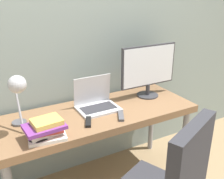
{
  "coord_description": "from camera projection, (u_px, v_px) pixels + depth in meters",
  "views": [
    {
      "loc": [
        -0.81,
        -1.41,
        1.65
      ],
      "look_at": [
        0.12,
        0.27,
        0.9
      ],
      "focal_mm": 42.0,
      "sensor_mm": 36.0,
      "label": 1
    }
  ],
  "objects": [
    {
      "name": "book_stack",
      "position": [
        46.0,
        129.0,
        1.72
      ],
      "size": [
        0.28,
        0.22,
        0.13
      ],
      "color": "silver",
      "rests_on": "desk"
    },
    {
      "name": "laptop",
      "position": [
        96.0,
        102.0,
        2.14
      ],
      "size": [
        0.33,
        0.25,
        0.26
      ],
      "color": "silver",
      "rests_on": "desk"
    },
    {
      "name": "media_remote",
      "position": [
        121.0,
        116.0,
        2.01
      ],
      "size": [
        0.11,
        0.16,
        0.02
      ],
      "color": "#4C4C51",
      "rests_on": "desk"
    },
    {
      "name": "monitor",
      "position": [
        149.0,
        68.0,
        2.32
      ],
      "size": [
        0.55,
        0.2,
        0.47
      ],
      "color": "#333338",
      "rests_on": "desk"
    },
    {
      "name": "desk_lamp",
      "position": [
        17.0,
        89.0,
        1.69
      ],
      "size": [
        0.12,
        0.27,
        0.42
      ],
      "color": "#4C4C51",
      "rests_on": "desk"
    },
    {
      "name": "game_controller",
      "position": [
        39.0,
        139.0,
        1.69
      ],
      "size": [
        0.13,
        0.1,
        0.04
      ],
      "color": "black",
      "rests_on": "desk"
    },
    {
      "name": "tv_remote",
      "position": [
        88.0,
        122.0,
        1.92
      ],
      "size": [
        0.1,
        0.15,
        0.02
      ],
      "color": "black",
      "rests_on": "desk"
    },
    {
      "name": "desk",
      "position": [
        98.0,
        119.0,
        2.13
      ],
      "size": [
        1.61,
        0.6,
        0.72
      ],
      "color": "brown",
      "rests_on": "ground_plane"
    },
    {
      "name": "wall_back",
      "position": [
        77.0,
        33.0,
        2.19
      ],
      "size": [
        8.0,
        0.05,
        2.6
      ],
      "color": "gray",
      "rests_on": "ground_plane"
    }
  ]
}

